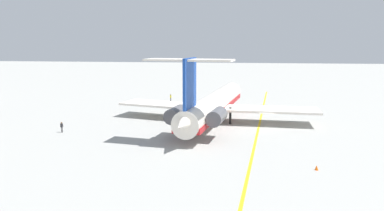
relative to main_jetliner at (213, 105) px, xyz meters
The scene contains 7 objects.
ground 9.92m from the main_jetliner, 105.86° to the right, with size 396.86×396.86×0.00m, color #9E9E99.
main_jetliner is the anchor object (origin of this frame).
ground_crew_near_nose 24.89m from the main_jetliner, 114.22° to the left, with size 0.30×0.34×1.66m.
ground_crew_near_tail 25.32m from the main_jetliner, 28.18° to the left, with size 0.27×0.39×1.67m.
safety_cone_nose 25.97m from the main_jetliner, 149.39° to the right, with size 0.40×0.40×0.55m, color #EA590F.
safety_cone_wingtip 25.59m from the main_jetliner, 18.54° to the left, with size 0.40×0.40×0.55m, color #EA590F.
taxiway_centreline 8.74m from the main_jetliner, 82.06° to the right, with size 82.72×0.36×0.01m, color gold.
Camera 1 is at (-58.86, 4.14, 13.66)m, focal length 33.89 mm.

